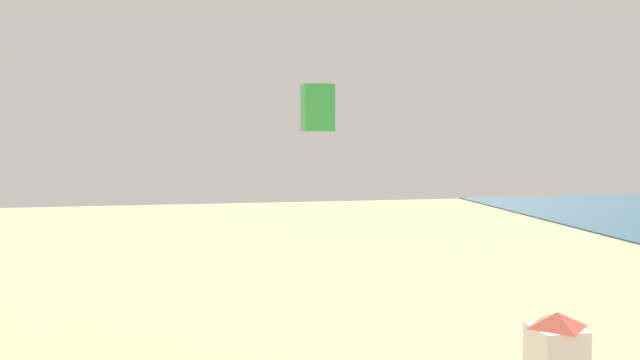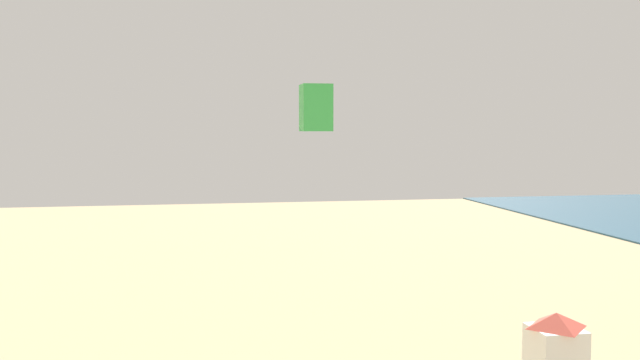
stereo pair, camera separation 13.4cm
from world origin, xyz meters
TOP-DOWN VIEW (x-y plane):
  - lifeguard_stand at (7.98, 11.95)m, footprint 1.10×1.10m
  - kite_green_box at (2.46, 12.49)m, footprint 0.65×0.65m

SIDE VIEW (x-z plane):
  - lifeguard_stand at x=7.98m, z-range 0.56..3.11m
  - kite_green_box at x=2.46m, z-range 6.71..7.72m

